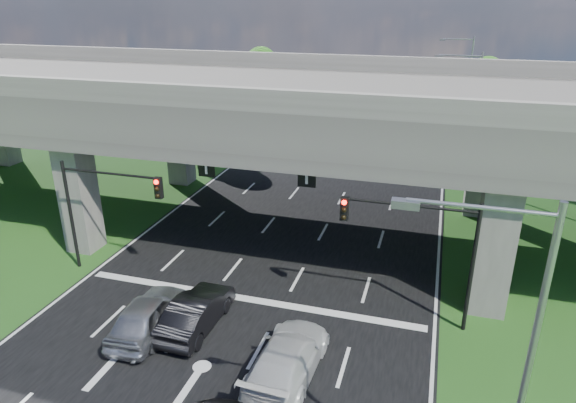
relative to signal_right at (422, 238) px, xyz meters
The scene contains 18 objects.
ground 9.71m from the signal_right, 153.26° to the right, with size 160.00×160.00×0.00m, color #214D18.
road 10.74m from the signal_right, 142.25° to the left, with size 18.00×120.00×0.03m, color black.
overpass 11.84m from the signal_right, 134.16° to the left, with size 80.00×15.00×10.00m.
warehouse 45.97m from the signal_right, 137.44° to the left, with size 20.00×10.00×4.00m, color #9E9E99.
signal_right is the anchor object (origin of this frame).
signal_left 15.65m from the signal_right, behind, with size 5.76×0.54×6.00m.
streetlight_near 10.33m from the signal_right, 77.12° to the right, with size 3.38×0.25×10.00m.
streetlight_far 20.25m from the signal_right, 83.53° to the left, with size 3.38×0.25×10.00m.
streetlight_beyond 36.17m from the signal_right, 86.39° to the left, with size 3.38×0.25×10.00m.
tree_left_near 31.01m from the signal_right, 134.63° to the left, with size 4.50×4.50×7.80m.
tree_left_mid 38.96m from the signal_right, 129.50° to the left, with size 3.91×3.90×6.76m.
tree_left_far 43.37m from the signal_right, 118.63° to the left, with size 4.80×4.80×8.32m.
tree_right_near 24.62m from the signal_right, 77.76° to the left, with size 4.20×4.20×7.28m.
tree_right_mid 33.10m from the signal_right, 75.62° to the left, with size 3.91×3.90×6.76m.
tree_right_far 40.29m from the signal_right, 83.99° to the left, with size 4.50×4.50×7.80m.
car_silver 12.23m from the signal_right, 159.87° to the right, with size 1.99×4.95×1.69m, color #B7B9BF.
car_dark 10.25m from the signal_right, 160.80° to the right, with size 1.68×4.81×1.59m, color black.
car_white 7.51m from the signal_right, 131.23° to the right, with size 2.25×5.52×1.60m, color silver.
Camera 1 is at (7.99, -16.40, 13.72)m, focal length 32.00 mm.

